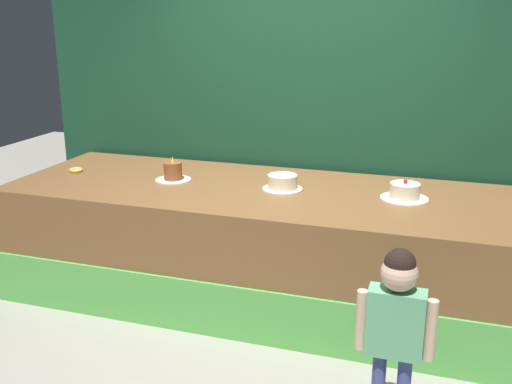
{
  "coord_description": "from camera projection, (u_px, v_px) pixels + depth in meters",
  "views": [
    {
      "loc": [
        1.13,
        -3.38,
        2.14
      ],
      "look_at": [
        -0.11,
        0.4,
        0.95
      ],
      "focal_mm": 41.49,
      "sensor_mm": 36.0,
      "label": 1
    }
  ],
  "objects": [
    {
      "name": "child_figure",
      "position": [
        396.0,
        317.0,
        2.99
      ],
      "size": [
        0.4,
        0.19,
        1.05
      ],
      "color": "#3F4C8C",
      "rests_on": "ground_plane"
    },
    {
      "name": "donut",
      "position": [
        76.0,
        170.0,
        4.91
      ],
      "size": [
        0.11,
        0.11,
        0.03
      ],
      "primitive_type": "torus",
      "color": "#F2BF4C",
      "rests_on": "stage_platform"
    },
    {
      "name": "ground_plane",
      "position": [
        253.0,
        342.0,
        4.03
      ],
      "size": [
        12.0,
        12.0,
        0.0
      ],
      "primitive_type": "plane",
      "color": "gray"
    },
    {
      "name": "stage_platform",
      "position": [
        280.0,
        247.0,
        4.51
      ],
      "size": [
        4.17,
        1.37,
        0.89
      ],
      "color": "brown",
      "rests_on": "ground_plane"
    },
    {
      "name": "curtain_backdrop",
      "position": [
        307.0,
        111.0,
        4.96
      ],
      "size": [
        4.8,
        0.08,
        2.74
      ],
      "primitive_type": "cube",
      "color": "#19472D",
      "rests_on": "ground_plane"
    },
    {
      "name": "cake_left",
      "position": [
        173.0,
        173.0,
        4.64
      ],
      "size": [
        0.28,
        0.28,
        0.2
      ],
      "color": "silver",
      "rests_on": "stage_platform"
    },
    {
      "name": "cake_center",
      "position": [
        282.0,
        183.0,
        4.4
      ],
      "size": [
        0.3,
        0.3,
        0.11
      ],
      "color": "silver",
      "rests_on": "stage_platform"
    },
    {
      "name": "cake_right",
      "position": [
        405.0,
        192.0,
        4.17
      ],
      "size": [
        0.34,
        0.34,
        0.15
      ],
      "color": "white",
      "rests_on": "stage_platform"
    }
  ]
}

